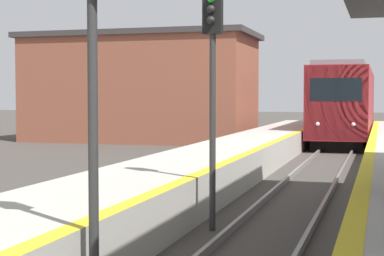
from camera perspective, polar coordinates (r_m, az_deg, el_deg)
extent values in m
cube|color=black|center=(37.87, 13.52, -0.69)|extent=(2.39, 15.83, 0.55)
cube|color=maroon|center=(37.80, 13.55, 2.31)|extent=(2.82, 17.59, 3.41)
cube|color=yellow|center=(29.10, 12.66, 2.18)|extent=(2.76, 0.16, 3.34)
cube|color=black|center=(29.04, 12.66, 3.36)|extent=(2.25, 0.06, 1.02)
cube|color=slate|center=(37.83, 13.59, 5.08)|extent=(2.39, 16.71, 0.24)
sphere|color=white|center=(29.13, 11.11, 0.35)|extent=(0.18, 0.18, 0.18)
sphere|color=white|center=(29.02, 14.16, 0.31)|extent=(0.18, 0.18, 0.18)
cylinder|color=#2D2D2D|center=(7.64, -8.77, -2.46)|extent=(0.12, 0.12, 3.74)
cylinder|color=#2D2D2D|center=(12.18, 1.84, -0.45)|extent=(0.12, 0.12, 3.74)
cube|color=black|center=(12.26, 1.86, 10.43)|extent=(0.36, 0.20, 0.90)
sphere|color=black|center=(12.14, 1.70, 10.51)|extent=(0.16, 0.16, 0.16)
sphere|color=black|center=(12.11, 1.70, 9.56)|extent=(0.16, 0.16, 0.16)
cube|color=brown|center=(36.77, -4.58, 3.37)|extent=(12.49, 6.06, 5.80)
cube|color=#383333|center=(36.92, -4.60, 8.11)|extent=(13.11, 6.36, 0.30)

